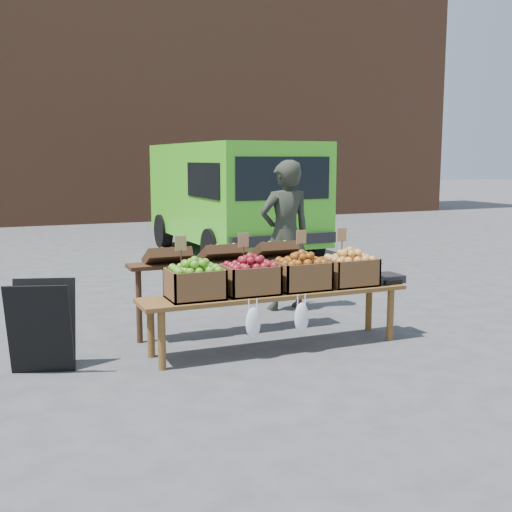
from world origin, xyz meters
name	(u,v)px	position (x,y,z in m)	size (l,w,h in m)	color
ground	(318,341)	(0.00, 0.00, 0.00)	(80.00, 80.00, 0.00)	#49494B
brick_building	(84,54)	(0.00, 15.00, 5.00)	(24.00, 4.00, 10.00)	brown
delivery_van	(231,200)	(1.35, 6.01, 1.07)	(2.18, 4.76, 2.13)	#48CB23
vendor	(285,236)	(0.30, 1.42, 0.92)	(0.67, 0.44, 1.84)	#282D23
chalkboard_sign	(42,326)	(-2.68, 0.10, 0.41)	(0.54, 0.30, 0.82)	black
back_table	(223,285)	(-0.79, 0.66, 0.52)	(2.10, 0.44, 1.04)	#382213
display_bench	(276,320)	(-0.50, -0.06, 0.28)	(2.70, 0.56, 0.57)	brown
crate_golden_apples	(195,284)	(-1.33, -0.06, 0.71)	(0.50, 0.40, 0.28)	#4A8A13
crate_russet_pears	(250,279)	(-0.78, -0.06, 0.71)	(0.50, 0.40, 0.28)	maroon
crate_red_apples	(301,275)	(-0.23, -0.06, 0.71)	(0.50, 0.40, 0.28)	brown
crate_green_apples	(349,272)	(0.32, -0.06, 0.71)	(0.50, 0.40, 0.28)	gold
weighing_scale	(384,278)	(0.75, -0.06, 0.61)	(0.34, 0.30, 0.08)	black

